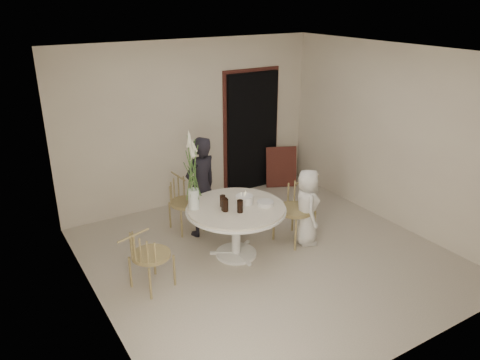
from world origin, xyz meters
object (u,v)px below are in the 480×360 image
birthday_cake (244,200)px  chair_left (143,252)px  flower_vase (193,174)px  table (236,214)px  chair_far (182,195)px  girl (201,187)px  boy (307,207)px  chair_right (301,201)px

birthday_cake → chair_left: bearing=-173.7°
chair_left → birthday_cake: bearing=-101.7°
chair_left → flower_vase: flower_vase is taller
table → chair_far: 1.18m
chair_left → girl: (1.25, 0.95, 0.22)m
birthday_cake → boy: bearing=-15.0°
table → boy: boy is taller
chair_left → birthday_cake: size_ratio=3.47×
boy → chair_far: bearing=67.3°
chair_left → flower_vase: size_ratio=0.76×
table → girl: girl is taller
chair_right → flower_vase: bearing=-112.2°
chair_far → birthday_cake: bearing=-73.6°
chair_right → birthday_cake: chair_right is taller
chair_right → boy: 0.16m
flower_vase → girl: bearing=55.4°
chair_far → chair_right: size_ratio=0.90×
birthday_cake → flower_vase: 0.80m
boy → chair_left: bearing=112.2°
chair_far → flower_vase: size_ratio=0.76×
chair_right → chair_left: (-2.41, -0.09, -0.06)m
chair_right → girl: bearing=-138.2°
boy → chair_right: bearing=18.0°
chair_left → chair_far: bearing=-58.5°
boy → flower_vase: size_ratio=1.04×
boy → flower_vase: flower_vase is taller
girl → flower_vase: bearing=39.6°
chair_far → chair_left: size_ratio=1.00×
flower_vase → boy: bearing=-16.4°
flower_vase → chair_far: bearing=75.1°
flower_vase → chair_left: bearing=-156.2°
girl → flower_vase: 0.83m
chair_right → chair_left: chair_right is taller
chair_left → flower_vase: 1.16m
girl → birthday_cake: (0.25, -0.78, 0.04)m
chair_right → boy: (-0.02, -0.16, -0.03)m
chair_left → chair_right: bearing=-106.0°
boy → flower_vase: bearing=97.5°
chair_far → chair_left: 1.70m
chair_left → boy: boy is taller
chair_far → boy: bearing=-49.8°
chair_far → birthday_cake: birthday_cake is taller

